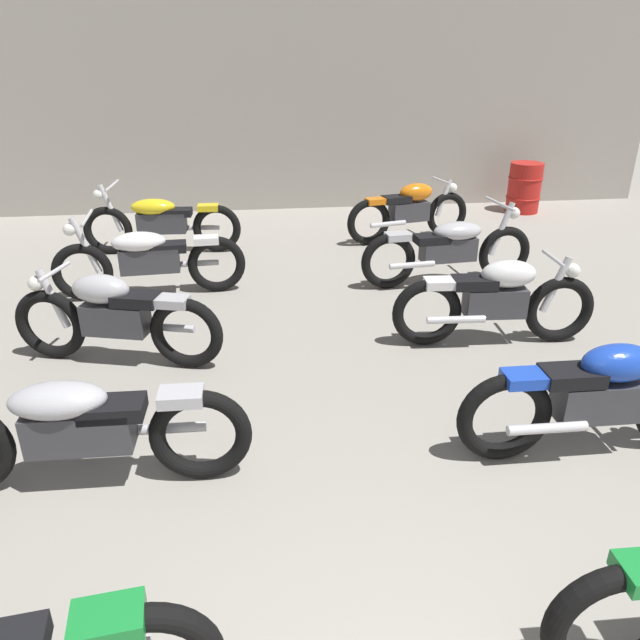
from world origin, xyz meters
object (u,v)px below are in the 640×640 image
(motorcycle_left_row_4, at_px, (161,221))
(motorcycle_right_row_2, at_px, (496,299))
(motorcycle_right_row_4, at_px, (410,210))
(motorcycle_left_row_3, at_px, (148,258))
(motorcycle_left_row_2, at_px, (114,316))
(motorcycle_left_row_1, at_px, (78,427))
(motorcycle_right_row_3, at_px, (449,248))
(oil_drum, at_px, (524,188))
(motorcycle_right_row_1, at_px, (599,396))

(motorcycle_left_row_4, distance_m, motorcycle_right_row_2, 4.83)
(motorcycle_right_row_4, bearing_deg, motorcycle_left_row_3, -152.80)
(motorcycle_left_row_4, distance_m, motorcycle_right_row_4, 3.59)
(motorcycle_left_row_2, relative_size, motorcycle_right_row_4, 0.99)
(motorcycle_right_row_2, bearing_deg, motorcycle_left_row_4, 136.55)
(motorcycle_left_row_2, bearing_deg, motorcycle_left_row_3, 87.22)
(motorcycle_left_row_1, xyz_separation_m, motorcycle_right_row_2, (3.45, 1.70, 0.01))
(motorcycle_right_row_4, bearing_deg, motorcycle_right_row_2, -91.32)
(motorcycle_left_row_4, xyz_separation_m, motorcycle_right_row_4, (3.59, 0.18, 0.01))
(motorcycle_left_row_1, bearing_deg, motorcycle_left_row_2, 92.82)
(motorcycle_right_row_4, bearing_deg, motorcycle_right_row_3, -89.98)
(motorcycle_right_row_2, relative_size, oil_drum, 2.32)
(motorcycle_left_row_3, bearing_deg, motorcycle_right_row_4, 27.20)
(motorcycle_right_row_1, bearing_deg, motorcycle_right_row_4, 89.37)
(motorcycle_left_row_3, height_order, motorcycle_left_row_4, same)
(motorcycle_right_row_1, xyz_separation_m, motorcycle_right_row_3, (0.06, 3.42, -0.01))
(motorcycle_left_row_3, relative_size, motorcycle_right_row_1, 1.10)
(motorcycle_left_row_2, relative_size, motorcycle_right_row_1, 0.98)
(motorcycle_left_row_4, distance_m, oil_drum, 6.24)
(oil_drum, bearing_deg, motorcycle_left_row_3, -151.38)
(motorcycle_left_row_2, xyz_separation_m, oil_drum, (6.05, 4.90, -0.03))
(motorcycle_right_row_2, xyz_separation_m, oil_drum, (2.51, 4.94, -0.03))
(motorcycle_left_row_3, relative_size, motorcycle_right_row_3, 1.00)
(motorcycle_left_row_4, height_order, motorcycle_right_row_2, motorcycle_left_row_4)
(motorcycle_left_row_3, xyz_separation_m, motorcycle_left_row_4, (-0.05, 1.64, 0.00))
(motorcycle_left_row_4, bearing_deg, motorcycle_right_row_1, -55.27)
(motorcycle_left_row_3, xyz_separation_m, motorcycle_right_row_3, (3.54, -0.03, 0.00))
(motorcycle_left_row_2, xyz_separation_m, motorcycle_right_row_2, (3.54, -0.04, 0.00))
(motorcycle_left_row_3, relative_size, motorcycle_left_row_4, 1.00)
(motorcycle_right_row_1, height_order, motorcycle_right_row_4, same)
(motorcycle_right_row_2, bearing_deg, motorcycle_right_row_3, 87.18)
(motorcycle_left_row_2, distance_m, oil_drum, 7.79)
(motorcycle_left_row_1, xyz_separation_m, motorcycle_left_row_3, (-0.01, 3.38, 0.00))
(motorcycle_left_row_2, height_order, motorcycle_left_row_3, motorcycle_left_row_3)
(motorcycle_left_row_1, xyz_separation_m, motorcycle_right_row_1, (3.48, -0.07, 0.01))
(motorcycle_right_row_1, relative_size, motorcycle_right_row_2, 1.00)
(motorcycle_left_row_3, height_order, motorcycle_right_row_4, motorcycle_left_row_3)
(motorcycle_left_row_1, relative_size, motorcycle_left_row_2, 1.13)
(motorcycle_left_row_3, height_order, motorcycle_right_row_3, same)
(motorcycle_left_row_4, xyz_separation_m, motorcycle_right_row_1, (3.53, -5.09, 0.01))
(motorcycle_left_row_2, xyz_separation_m, motorcycle_right_row_3, (3.62, 1.61, -0.01))
(motorcycle_left_row_2, distance_m, motorcycle_right_row_4, 5.01)
(motorcycle_right_row_3, height_order, oil_drum, motorcycle_right_row_3)
(oil_drum, bearing_deg, motorcycle_right_row_1, -110.36)
(motorcycle_right_row_2, bearing_deg, motorcycle_right_row_4, 88.68)
(motorcycle_right_row_1, xyz_separation_m, oil_drum, (2.49, 6.71, -0.03))
(motorcycle_left_row_3, bearing_deg, motorcycle_right_row_3, -0.52)
(motorcycle_left_row_1, xyz_separation_m, motorcycle_right_row_4, (3.53, 5.20, 0.01))
(motorcycle_right_row_1, distance_m, oil_drum, 7.16)
(motorcycle_right_row_2, height_order, motorcycle_right_row_3, motorcycle_right_row_3)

